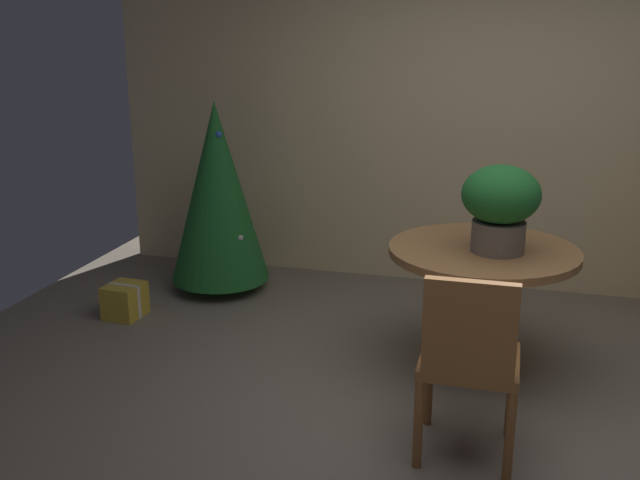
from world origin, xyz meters
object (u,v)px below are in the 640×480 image
at_px(gift_box_gold, 125,300).
at_px(holiday_tree, 218,192).
at_px(wooden_chair_near, 469,357).
at_px(flower_vase, 501,203).
at_px(round_dining_table, 481,288).

bearing_deg(gift_box_gold, holiday_tree, 57.92).
xyz_separation_m(holiday_tree, gift_box_gold, (-0.43, -0.69, -0.65)).
bearing_deg(wooden_chair_near, gift_box_gold, 154.58).
xyz_separation_m(wooden_chair_near, holiday_tree, (-1.98, 1.84, 0.24)).
height_order(flower_vase, wooden_chair_near, flower_vase).
bearing_deg(gift_box_gold, flower_vase, -5.52).
bearing_deg(holiday_tree, gift_box_gold, -122.08).
distance_m(round_dining_table, holiday_tree, 2.18).
bearing_deg(holiday_tree, round_dining_table, -23.76).
relative_size(round_dining_table, gift_box_gold, 3.88).
distance_m(flower_vase, wooden_chair_near, 1.04).
distance_m(flower_vase, gift_box_gold, 2.66).
xyz_separation_m(flower_vase, wooden_chair_near, (-0.08, -0.91, -0.50)).
xyz_separation_m(wooden_chair_near, gift_box_gold, (-2.41, 1.15, -0.41)).
height_order(round_dining_table, gift_box_gold, round_dining_table).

